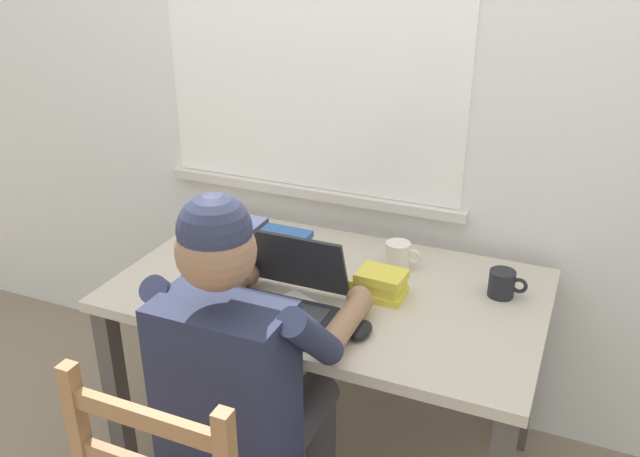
# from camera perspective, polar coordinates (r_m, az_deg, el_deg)

# --- Properties ---
(back_wall) EXTENTS (6.00, 0.08, 2.60)m
(back_wall) POSITION_cam_1_polar(r_m,az_deg,el_deg) (2.41, 5.32, 12.35)
(back_wall) COLOR silver
(back_wall) RESTS_ON ground
(desk) EXTENTS (1.36, 0.81, 0.73)m
(desk) POSITION_cam_1_polar(r_m,az_deg,el_deg) (2.23, 0.82, -6.93)
(desk) COLOR #BCB29E
(desk) RESTS_ON ground
(seated_person) EXTENTS (0.50, 0.60, 1.26)m
(seated_person) POSITION_cam_1_polar(r_m,az_deg,el_deg) (1.86, -6.24, -12.29)
(seated_person) COLOR #232842
(seated_person) RESTS_ON ground
(laptop) EXTENTS (0.33, 0.31, 0.22)m
(laptop) POSITION_cam_1_polar(r_m,az_deg,el_deg) (2.02, -3.16, -5.62)
(laptop) COLOR #232328
(laptop) RESTS_ON desk
(computer_mouse) EXTENTS (0.06, 0.10, 0.03)m
(computer_mouse) POSITION_cam_1_polar(r_m,az_deg,el_deg) (1.92, 3.48, -8.60)
(computer_mouse) COLOR black
(computer_mouse) RESTS_ON desk
(coffee_mug_white) EXTENTS (0.12, 0.08, 0.09)m
(coffee_mug_white) POSITION_cam_1_polar(r_m,az_deg,el_deg) (2.28, 6.68, -2.24)
(coffee_mug_white) COLOR silver
(coffee_mug_white) RESTS_ON desk
(coffee_mug_dark) EXTENTS (0.12, 0.08, 0.09)m
(coffee_mug_dark) POSITION_cam_1_polar(r_m,az_deg,el_deg) (2.17, 15.23, -4.54)
(coffee_mug_dark) COLOR black
(coffee_mug_dark) RESTS_ON desk
(book_stack_main) EXTENTS (0.19, 0.15, 0.10)m
(book_stack_main) POSITION_cam_1_polar(r_m,az_deg,el_deg) (2.31, -3.29, -1.59)
(book_stack_main) COLOR #BC332D
(book_stack_main) RESTS_ON desk
(book_stack_side) EXTENTS (0.17, 0.13, 0.08)m
(book_stack_side) POSITION_cam_1_polar(r_m,az_deg,el_deg) (2.11, 5.08, -4.68)
(book_stack_side) COLOR gold
(book_stack_side) RESTS_ON desk
(paper_pile_near_laptop) EXTENTS (0.24, 0.22, 0.02)m
(paper_pile_near_laptop) POSITION_cam_1_polar(r_m,az_deg,el_deg) (2.02, -2.03, -7.08)
(paper_pile_near_laptop) COLOR white
(paper_pile_near_laptop) RESTS_ON desk
(paper_pile_back_corner) EXTENTS (0.25, 0.23, 0.01)m
(paper_pile_back_corner) POSITION_cam_1_polar(r_m,az_deg,el_deg) (1.98, -1.73, -8.03)
(paper_pile_back_corner) COLOR white
(paper_pile_back_corner) RESTS_ON desk
(paper_pile_side) EXTENTS (0.30, 0.26, 0.01)m
(paper_pile_side) POSITION_cam_1_polar(r_m,az_deg,el_deg) (1.97, -1.54, -8.14)
(paper_pile_side) COLOR silver
(paper_pile_side) RESTS_ON desk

